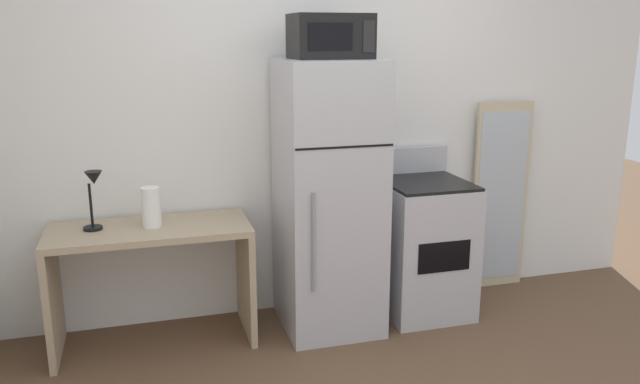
% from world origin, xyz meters
% --- Properties ---
extents(wall_back_white, '(5.00, 0.10, 2.60)m').
position_xyz_m(wall_back_white, '(0.00, 1.70, 1.30)').
color(wall_back_white, white).
rests_on(wall_back_white, ground).
extents(desk, '(1.19, 0.53, 0.75)m').
position_xyz_m(desk, '(-1.16, 1.36, 0.53)').
color(desk, tan).
rests_on(desk, ground).
extents(desk_lamp, '(0.14, 0.12, 0.35)m').
position_xyz_m(desk_lamp, '(-1.45, 1.38, 0.99)').
color(desk_lamp, black).
rests_on(desk_lamp, desk).
extents(paper_towel_roll, '(0.11, 0.11, 0.24)m').
position_xyz_m(paper_towel_roll, '(-1.14, 1.36, 0.87)').
color(paper_towel_roll, white).
rests_on(paper_towel_roll, desk).
extents(refrigerator, '(0.60, 0.67, 1.72)m').
position_xyz_m(refrigerator, '(-0.05, 1.31, 0.86)').
color(refrigerator, '#B7B7BC').
rests_on(refrigerator, ground).
extents(microwave, '(0.46, 0.35, 0.26)m').
position_xyz_m(microwave, '(-0.05, 1.29, 1.85)').
color(microwave, black).
rests_on(microwave, refrigerator).
extents(oven_range, '(0.56, 0.61, 1.10)m').
position_xyz_m(oven_range, '(0.63, 1.33, 0.47)').
color(oven_range, '#B7B7BC').
rests_on(oven_range, ground).
extents(leaning_mirror, '(0.44, 0.03, 1.40)m').
position_xyz_m(leaning_mirror, '(1.36, 1.59, 0.70)').
color(leaning_mirror, '#C6B793').
rests_on(leaning_mirror, ground).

